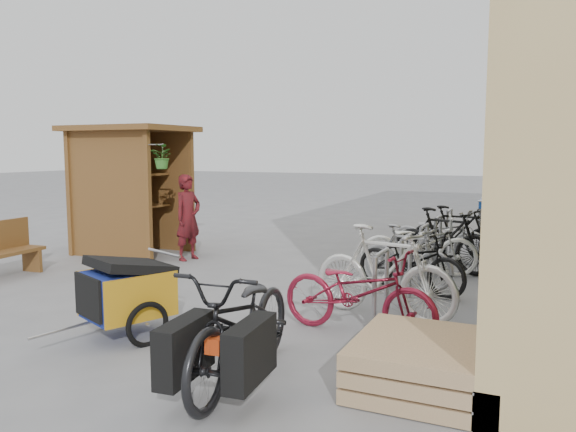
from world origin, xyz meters
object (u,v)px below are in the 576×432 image
at_px(person_kiosk, 188,217).
at_px(bike_4, 418,245).
at_px(bike_5, 444,240).
at_px(bike_6, 438,235).
at_px(shopping_carts, 495,218).
at_px(bike_3, 407,256).
at_px(kiosk, 127,172).
at_px(child_trailer, 127,291).
at_px(bike_1, 384,272).
at_px(bike_0, 358,292).
at_px(pallet_stack, 418,363).
at_px(bike_7, 456,233).
at_px(bike_2, 410,261).
at_px(cargo_bike, 242,325).

relative_size(person_kiosk, bike_4, 0.85).
xyz_separation_m(bike_5, bike_6, (-0.22, 0.87, -0.06)).
distance_m(shopping_carts, bike_3, 4.32).
height_order(kiosk, bike_4, kiosk).
bearing_deg(kiosk, child_trailer, -49.89).
bearing_deg(shopping_carts, bike_4, -104.27).
relative_size(shopping_carts, bike_1, 0.85).
distance_m(person_kiosk, bike_1, 4.57).
xyz_separation_m(kiosk, bike_0, (5.42, -2.80, -1.09)).
distance_m(bike_0, bike_3, 2.41).
relative_size(shopping_carts, child_trailer, 1.02).
bearing_deg(kiosk, bike_0, -27.31).
height_order(bike_3, bike_4, bike_4).
bearing_deg(bike_4, bike_5, -53.58).
distance_m(pallet_stack, bike_6, 5.57).
bearing_deg(shopping_carts, bike_0, -97.36).
height_order(kiosk, bike_7, kiosk).
xyz_separation_m(child_trailer, bike_1, (2.28, 1.75, 0.05)).
xyz_separation_m(bike_0, bike_1, (0.08, 0.72, 0.08)).
distance_m(shopping_carts, bike_4, 3.55).
xyz_separation_m(bike_4, bike_6, (0.10, 1.23, -0.01)).
distance_m(kiosk, person_kiosk, 1.61).
distance_m(kiosk, shopping_carts, 7.42).
distance_m(bike_5, bike_6, 0.90).
distance_m(person_kiosk, bike_6, 4.45).
xyz_separation_m(bike_1, bike_2, (0.03, 1.33, -0.11)).
relative_size(shopping_carts, person_kiosk, 1.00).
distance_m(bike_5, bike_7, 1.12).
bearing_deg(bike_1, bike_4, 13.51).
distance_m(kiosk, bike_6, 5.85).
height_order(person_kiosk, bike_6, person_kiosk).
height_order(bike_1, bike_6, bike_1).
height_order(shopping_carts, bike_5, bike_5).
bearing_deg(bike_0, bike_6, 7.36).
height_order(bike_0, bike_7, bike_7).
xyz_separation_m(cargo_bike, bike_6, (0.59, 6.04, -0.05)).
xyz_separation_m(bike_3, bike_6, (0.11, 2.02, 0.02)).
xyz_separation_m(person_kiosk, bike_1, (4.09, -2.01, -0.22)).
relative_size(person_kiosk, bike_2, 0.92).
bearing_deg(bike_1, bike_2, 10.06).
xyz_separation_m(person_kiosk, bike_2, (4.12, -0.68, -0.33)).
bearing_deg(bike_3, person_kiosk, 103.89).
distance_m(person_kiosk, bike_7, 4.79).
xyz_separation_m(cargo_bike, bike_0, (0.50, 1.60, -0.05)).
bearing_deg(bike_6, bike_7, -34.47).
bearing_deg(cargo_bike, child_trailer, 156.22).
distance_m(bike_4, bike_6, 1.24).
bearing_deg(bike_6, bike_0, -168.86).
relative_size(bike_0, bike_6, 1.00).
distance_m(child_trailer, person_kiosk, 4.19).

